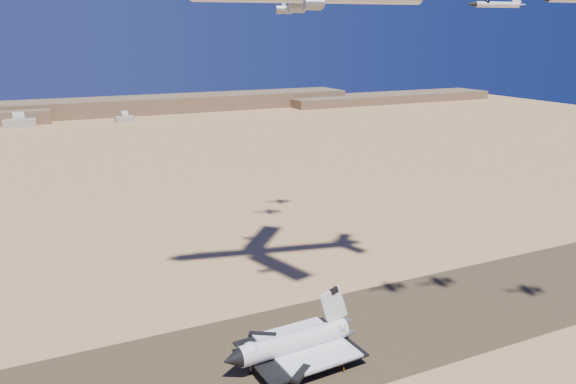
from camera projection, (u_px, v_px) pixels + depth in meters
name	position (u px, v px, depth m)	size (l,w,h in m)	color
ground	(277.00, 354.00, 158.91)	(1200.00, 1200.00, 0.00)	tan
runway	(277.00, 354.00, 158.91)	(600.00, 50.00, 0.06)	#4B3D25
ridgeline	(139.00, 108.00, 642.44)	(960.00, 90.00, 18.00)	brown
hangars	(15.00, 123.00, 547.07)	(200.50, 29.50, 30.00)	#BBB6A6
shuttle	(293.00, 344.00, 153.93)	(39.76, 25.74, 19.56)	white
crew_a	(344.00, 369.00, 150.03)	(0.65, 0.42, 1.77)	#CE4E0C
crew_b	(332.00, 365.00, 151.76)	(0.91, 0.52, 1.87)	#CE4E0C
crew_c	(340.00, 366.00, 151.49)	(1.01, 0.52, 1.73)	#CE4E0C
chase_jet_a	(496.00, 4.00, 137.03)	(15.27, 8.54, 3.82)	silver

